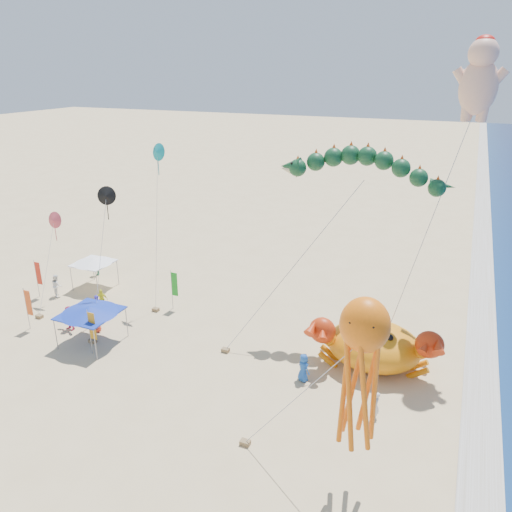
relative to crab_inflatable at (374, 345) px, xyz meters
The scene contains 11 objects.
ground 6.43m from the crab_inflatable, 154.39° to the right, with size 320.00×320.00×0.00m, color #D1B784.
foam_strip 7.08m from the crab_inflatable, 23.01° to the right, with size 320.00×320.00×0.00m, color silver.
crab_inflatable is the anchor object (origin of this frame).
dragon_kite 10.73m from the crab_inflatable, 122.81° to the left, with size 12.47×6.96×12.62m.
cherub_kite 16.79m from the crab_inflatable, 54.20° to the left, with size 4.84×3.40×19.30m.
octopus_kite 11.33m from the crab_inflatable, 84.42° to the right, with size 6.70×1.81×9.38m.
canopy_blue 18.62m from the crab_inflatable, 165.58° to the right, with size 3.84×3.84×2.71m.
canopy_white 24.04m from the crab_inflatable, behind, with size 3.18×3.18×2.71m.
feather_flags 20.76m from the crab_inflatable, behind, with size 11.76×7.71×3.20m.
beachgoers 18.80m from the crab_inflatable, behind, with size 27.53×10.82×1.90m.
small_kites 21.30m from the crab_inflatable, behind, with size 9.34×7.64×12.47m.
Camera 1 is at (9.48, -24.88, 17.69)m, focal length 35.00 mm.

